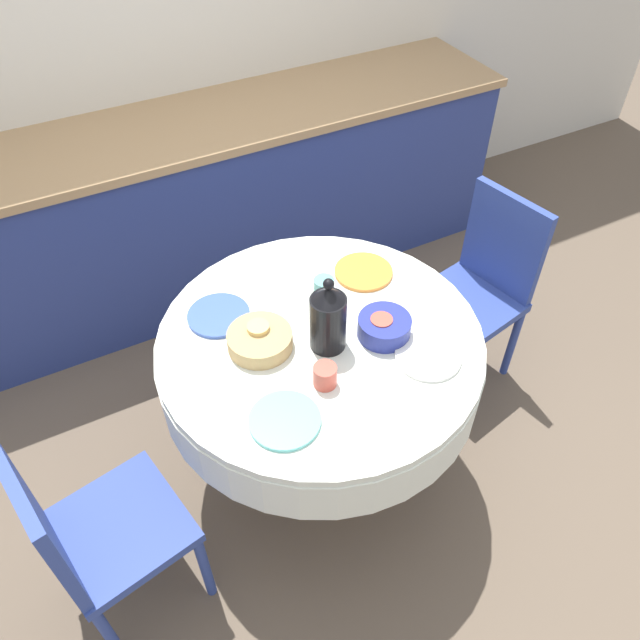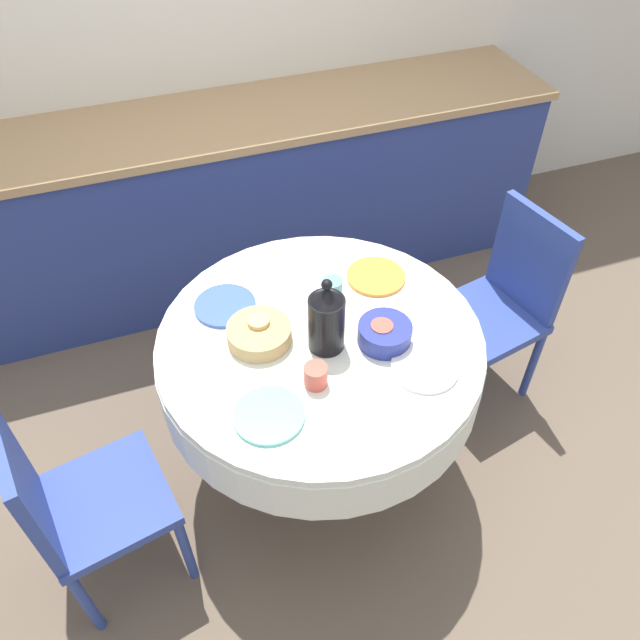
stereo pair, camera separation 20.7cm
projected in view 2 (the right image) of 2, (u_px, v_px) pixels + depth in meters
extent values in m
plane|color=brown|center=(320.00, 461.00, 2.68)|extent=(12.00, 12.00, 0.00)
cube|color=silver|center=(198.00, 11.00, 2.87)|extent=(7.00, 0.05, 2.60)
cube|color=navy|center=(234.00, 204.00, 3.25)|extent=(3.20, 0.60, 0.90)
cube|color=#A37F56|center=(224.00, 120.00, 2.91)|extent=(3.24, 0.64, 0.04)
cylinder|color=brown|center=(320.00, 458.00, 2.66)|extent=(0.44, 0.44, 0.04)
cylinder|color=brown|center=(320.00, 419.00, 2.46)|extent=(0.11, 0.11, 0.53)
cylinder|color=silver|center=(320.00, 360.00, 2.21)|extent=(1.13, 1.13, 0.18)
cylinder|color=silver|center=(320.00, 340.00, 2.14)|extent=(1.12, 1.12, 0.03)
cube|color=#2D428E|center=(485.00, 319.00, 2.67)|extent=(0.47, 0.47, 0.04)
cube|color=#2D428E|center=(530.00, 260.00, 2.57)|extent=(0.11, 0.38, 0.46)
cylinder|color=#2D428E|center=(472.00, 396.00, 2.66)|extent=(0.04, 0.04, 0.41)
cylinder|color=#2D428E|center=(421.00, 345.00, 2.88)|extent=(0.04, 0.04, 0.41)
cylinder|color=#2D428E|center=(532.00, 364.00, 2.79)|extent=(0.04, 0.04, 0.41)
cylinder|color=#2D428E|center=(480.00, 317.00, 3.01)|extent=(0.04, 0.04, 0.41)
cube|color=#2D428E|center=(106.00, 501.00, 2.07)|extent=(0.47, 0.47, 0.04)
cube|color=#2D428E|center=(24.00, 488.00, 1.83)|extent=(0.11, 0.38, 0.46)
cylinder|color=#2D428E|center=(151.00, 473.00, 2.40)|extent=(0.04, 0.04, 0.41)
cylinder|color=#2D428E|center=(186.00, 549.00, 2.19)|extent=(0.04, 0.04, 0.41)
cylinder|color=#2D428E|center=(58.00, 517.00, 2.27)|extent=(0.04, 0.04, 0.41)
cylinder|color=#2D428E|center=(86.00, 603.00, 2.06)|extent=(0.04, 0.04, 0.41)
cylinder|color=#60BCB7|center=(269.00, 415.00, 1.89)|extent=(0.22, 0.22, 0.01)
cylinder|color=#CC4C3D|center=(316.00, 376.00, 1.95)|extent=(0.08, 0.08, 0.08)
cylinder|color=white|center=(425.00, 367.00, 2.02)|extent=(0.22, 0.22, 0.01)
cylinder|color=#CC4C3D|center=(381.00, 333.00, 2.09)|extent=(0.08, 0.08, 0.08)
cylinder|color=#3856AD|center=(225.00, 306.00, 2.22)|extent=(0.22, 0.22, 0.01)
cylinder|color=#DBB766|center=(259.00, 327.00, 2.10)|extent=(0.08, 0.08, 0.08)
cylinder|color=orange|center=(376.00, 276.00, 2.34)|extent=(0.22, 0.22, 0.01)
cylinder|color=#5BA39E|center=(332.00, 289.00, 2.24)|extent=(0.08, 0.08, 0.08)
cylinder|color=black|center=(326.00, 323.00, 2.03)|extent=(0.12, 0.12, 0.21)
cone|color=black|center=(327.00, 295.00, 1.94)|extent=(0.11, 0.11, 0.05)
sphere|color=black|center=(327.00, 285.00, 1.91)|extent=(0.04, 0.04, 0.04)
cylinder|color=tan|center=(259.00, 334.00, 2.09)|extent=(0.22, 0.22, 0.06)
cylinder|color=navy|center=(385.00, 334.00, 2.09)|extent=(0.18, 0.18, 0.07)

